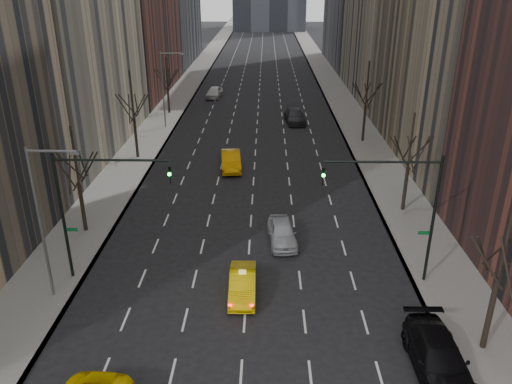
{
  "coord_description": "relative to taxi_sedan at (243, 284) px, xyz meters",
  "views": [
    {
      "loc": [
        1.06,
        -14.0,
        17.19
      ],
      "look_at": [
        0.43,
        17.47,
        3.5
      ],
      "focal_mm": 35.0,
      "sensor_mm": 36.0,
      "label": 1
    }
  ],
  "objects": [
    {
      "name": "far_car_white",
      "position": [
        -6.6,
        51.26,
        0.12
      ],
      "size": [
        2.54,
        5.09,
        1.67
      ],
      "primitive_type": "imported",
      "rotation": [
        0.0,
        0.0,
        -0.12
      ],
      "color": "silver",
      "rests_on": "ground"
    },
    {
      "name": "tree_lw_c",
      "position": [
        -11.79,
        23.59,
        3.32
      ],
      "size": [
        3.36,
        3.5,
        8.74
      ],
      "color": "black",
      "rests_on": "ground"
    },
    {
      "name": "sidewalk_left",
      "position": [
        -12.04,
        59.59,
        -0.64
      ],
      "size": [
        4.5,
        320.0,
        0.15
      ],
      "primitive_type": "cube",
      "color": "slate",
      "rests_on": "ground"
    },
    {
      "name": "tree_rw_b",
      "position": [
        12.21,
        11.59,
        3.0
      ],
      "size": [
        3.36,
        3.5,
        7.82
      ],
      "color": "black",
      "rests_on": "ground"
    },
    {
      "name": "streetlight_far",
      "position": [
        -10.63,
        34.59,
        4.9
      ],
      "size": [
        2.83,
        0.22,
        9.0
      ],
      "color": "slate",
      "rests_on": "ground"
    },
    {
      "name": "far_taxi",
      "position": [
        -2.04,
        20.75,
        0.13
      ],
      "size": [
        2.29,
        5.3,
        1.7
      ],
      "primitive_type": "imported",
      "rotation": [
        0.0,
        0.0,
        0.1
      ],
      "color": "orange",
      "rests_on": "ground"
    },
    {
      "name": "silver_sedan_ahead",
      "position": [
        2.48,
        6.31,
        0.06
      ],
      "size": [
        2.24,
        4.7,
        1.55
      ],
      "primitive_type": "imported",
      "rotation": [
        0.0,
        0.0,
        0.09
      ],
      "color": "#ADB1B6",
      "rests_on": "ground"
    },
    {
      "name": "taxi_sedan",
      "position": [
        0.0,
        0.0,
        0.0
      ],
      "size": [
        1.58,
        4.37,
        1.43
      ],
      "primitive_type": "imported",
      "rotation": [
        0.0,
        0.0,
        0.01
      ],
      "color": "#E0B604",
      "rests_on": "ground"
    },
    {
      "name": "streetlight_near",
      "position": [
        -10.63,
        -0.41,
        4.9
      ],
      "size": [
        2.83,
        0.22,
        9.0
      ],
      "color": "slate",
      "rests_on": "ground"
    },
    {
      "name": "parked_suv_black",
      "position": [
        9.41,
        -6.06,
        0.13
      ],
      "size": [
        2.39,
        5.83,
        1.69
      ],
      "primitive_type": "imported",
      "rotation": [
        0.0,
        0.0,
        0.0
      ],
      "color": "black",
      "rests_on": "ground"
    },
    {
      "name": "traffic_mast_right",
      "position": [
        9.31,
        1.59,
        4.77
      ],
      "size": [
        6.69,
        0.39,
        8.0
      ],
      "color": "black",
      "rests_on": "ground"
    },
    {
      "name": "far_suv_grey",
      "position": [
        4.98,
        37.55,
        0.12
      ],
      "size": [
        2.81,
        5.91,
        1.66
      ],
      "primitive_type": "imported",
      "rotation": [
        0.0,
        0.0,
        0.09
      ],
      "color": "#2C2C31",
      "rests_on": "ground"
    },
    {
      "name": "sidewalk_right",
      "position": [
        12.46,
        59.59,
        -0.64
      ],
      "size": [
        4.5,
        320.0,
        0.15
      ],
      "primitive_type": "cube",
      "color": "slate",
      "rests_on": "ground"
    },
    {
      "name": "tree_rw_c",
      "position": [
        12.21,
        29.59,
        3.32
      ],
      "size": [
        3.36,
        3.5,
        8.74
      ],
      "color": "black",
      "rests_on": "ground"
    },
    {
      "name": "traffic_mast_left",
      "position": [
        -8.9,
        1.59,
        4.77
      ],
      "size": [
        6.69,
        0.39,
        8.0
      ],
      "color": "black",
      "rests_on": "ground"
    },
    {
      "name": "tree_lw_d",
      "position": [
        -11.79,
        41.59,
        2.84
      ],
      "size": [
        3.36,
        3.5,
        7.36
      ],
      "color": "black",
      "rests_on": "ground"
    },
    {
      "name": "tree_rw_a",
      "position": [
        12.21,
        -4.41,
        3.16
      ],
      "size": [
        3.36,
        3.5,
        8.28
      ],
      "color": "black",
      "rests_on": "ground"
    },
    {
      "name": "tree_lw_b",
      "position": [
        -11.79,
        7.59,
        3.0
      ],
      "size": [
        3.36,
        3.5,
        7.82
      ],
      "color": "black",
      "rests_on": "ground"
    }
  ]
}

